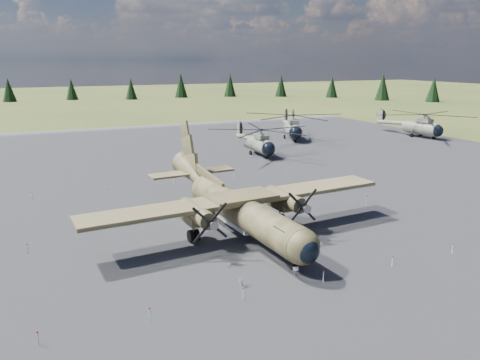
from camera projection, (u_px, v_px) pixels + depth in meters
name	position (u px, v px, depth m)	size (l,w,h in m)	color
ground	(223.00, 225.00, 43.18)	(500.00, 500.00, 0.00)	brown
apron	(189.00, 197.00, 52.03)	(120.00, 120.00, 0.04)	#5D5E63
transport_plane	(236.00, 203.00, 40.90)	(27.60, 25.03, 9.09)	#3C3E21
helicopter_near	(260.00, 137.00, 73.65)	(18.00, 20.48, 4.30)	gray
helicopter_mid	(293.00, 122.00, 88.49)	(24.76, 24.76, 4.85)	gray
helicopter_far	(422.00, 121.00, 90.96)	(20.38, 22.65, 4.67)	gray
info_placard_left	(242.00, 280.00, 31.31)	(0.42, 0.20, 0.64)	gray
info_placard_right	(296.00, 270.00, 33.00)	(0.41, 0.24, 0.60)	gray
barrier_fence	(218.00, 220.00, 42.80)	(33.12, 29.62, 0.85)	silver
treeline	(272.00, 181.00, 39.73)	(325.31, 317.35, 10.99)	black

